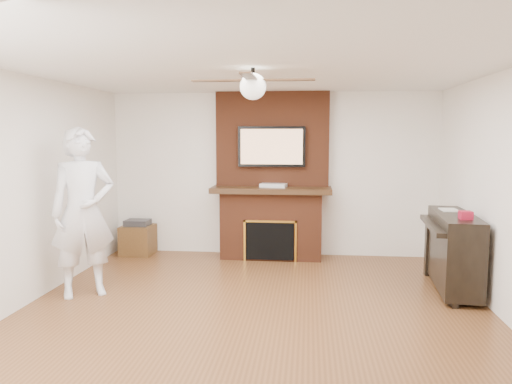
# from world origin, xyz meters

# --- Properties ---
(room_shell) EXTENTS (5.36, 5.86, 2.86)m
(room_shell) POSITION_xyz_m (0.00, 0.00, 1.25)
(room_shell) COLOR brown
(room_shell) RESTS_ON ground
(fireplace) EXTENTS (1.78, 0.64, 2.50)m
(fireplace) POSITION_xyz_m (0.00, 2.55, 1.00)
(fireplace) COLOR brown
(fireplace) RESTS_ON ground
(tv) EXTENTS (1.00, 0.08, 0.60)m
(tv) POSITION_xyz_m (0.00, 2.50, 1.68)
(tv) COLOR black
(tv) RESTS_ON fireplace
(ceiling_fan) EXTENTS (1.21, 1.21, 0.31)m
(ceiling_fan) POSITION_xyz_m (-0.00, 0.00, 2.33)
(ceiling_fan) COLOR black
(ceiling_fan) RESTS_ON room_shell
(person) EXTENTS (0.86, 0.78, 1.94)m
(person) POSITION_xyz_m (-2.01, 0.47, 0.97)
(person) COLOR white
(person) RESTS_ON ground
(side_table) EXTENTS (0.48, 0.48, 0.54)m
(side_table) POSITION_xyz_m (-2.08, 2.48, 0.25)
(side_table) COLOR #543618
(side_table) RESTS_ON ground
(piano) EXTENTS (0.64, 1.44, 1.01)m
(piano) POSITION_xyz_m (2.27, 1.11, 0.50)
(piano) COLOR black
(piano) RESTS_ON ground
(cable_box) EXTENTS (0.41, 0.28, 0.05)m
(cable_box) POSITION_xyz_m (0.03, 2.45, 1.11)
(cable_box) COLOR silver
(cable_box) RESTS_ON fireplace
(candle_orange) EXTENTS (0.07, 0.07, 0.14)m
(candle_orange) POSITION_xyz_m (-0.24, 2.33, 0.07)
(candle_orange) COLOR orange
(candle_orange) RESTS_ON ground
(candle_green) EXTENTS (0.07, 0.07, 0.10)m
(candle_green) POSITION_xyz_m (-0.06, 2.35, 0.05)
(candle_green) COLOR #5D8937
(candle_green) RESTS_ON ground
(candle_cream) EXTENTS (0.09, 0.09, 0.12)m
(candle_cream) POSITION_xyz_m (0.16, 2.32, 0.06)
(candle_cream) COLOR #F3DEC2
(candle_cream) RESTS_ON ground
(candle_blue) EXTENTS (0.06, 0.06, 0.08)m
(candle_blue) POSITION_xyz_m (0.30, 2.34, 0.04)
(candle_blue) COLOR teal
(candle_blue) RESTS_ON ground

